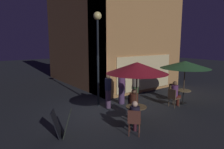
{
  "coord_description": "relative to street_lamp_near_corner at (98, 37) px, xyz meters",
  "views": [
    {
      "loc": [
        -4.7,
        -7.42,
        3.14
      ],
      "look_at": [
        0.8,
        0.09,
        1.61
      ],
      "focal_mm": 31.9,
      "sensor_mm": 36.0,
      "label": 1
    }
  ],
  "objects": [
    {
      "name": "patron_standing_3",
      "position": [
        0.2,
        -0.55,
        -2.54
      ],
      "size": [
        0.31,
        0.31,
        1.62
      ],
      "rotation": [
        0.0,
        0.0,
        1.42
      ],
      "color": "#593F5E",
      "rests_on": "ground"
    },
    {
      "name": "cafe_building",
      "position": [
        2.81,
        3.58,
        1.08
      ],
      "size": [
        6.4,
        9.05,
        8.89
      ],
      "color": "#BA834C",
      "rests_on": "ground"
    },
    {
      "name": "patio_umbrella_0",
      "position": [
        -0.12,
        -2.85,
        -1.16
      ],
      "size": [
        2.26,
        2.26,
        2.42
      ],
      "color": "black",
      "rests_on": "ground"
    },
    {
      "name": "patron_standing_4",
      "position": [
        1.15,
        -0.41,
        -2.55
      ],
      "size": [
        0.36,
        0.36,
        1.62
      ],
      "rotation": [
        0.0,
        0.0,
        3.27
      ],
      "color": "#523962",
      "rests_on": "ground"
    },
    {
      "name": "street_lamp_near_corner",
      "position": [
        0.0,
        0.0,
        0.0
      ],
      "size": [
        0.38,
        0.38,
        4.52
      ],
      "color": "black",
      "rests_on": "ground"
    },
    {
      "name": "ground_plane",
      "position": [
        -0.38,
        -0.66,
        -3.36
      ],
      "size": [
        60.0,
        60.0,
        0.0
      ],
      "primitive_type": "plane",
      "color": "#22252A"
    },
    {
      "name": "patio_umbrella_1",
      "position": [
        3.66,
        -2.31,
        -1.35
      ],
      "size": [
        2.45,
        2.45,
        2.21
      ],
      "color": "black",
      "rests_on": "ground"
    },
    {
      "name": "patron_seated_2",
      "position": [
        2.96,
        -2.31,
        -2.64
      ],
      "size": [
        0.53,
        0.33,
        1.28
      ],
      "rotation": [
        0.0,
        0.0,
        0.01
      ],
      "color": "#4F1C15",
      "rests_on": "ground"
    },
    {
      "name": "patron_seated_1",
      "position": [
        -0.64,
        -3.33,
        -2.68
      ],
      "size": [
        0.53,
        0.52,
        1.19
      ],
      "rotation": [
        0.0,
        0.0,
        0.75
      ],
      "color": "#441B26",
      "rests_on": "ground"
    },
    {
      "name": "cafe_chair_3",
      "position": [
        3.87,
        -1.53,
        -2.82
      ],
      "size": [
        0.51,
        0.51,
        0.88
      ],
      "rotation": [
        0.0,
        0.0,
        -1.84
      ],
      "color": "brown",
      "rests_on": "ground"
    },
    {
      "name": "patron_standing_5",
      "position": [
        1.91,
        -0.62,
        -2.52
      ],
      "size": [
        0.37,
        0.37,
        1.68
      ],
      "rotation": [
        0.0,
        0.0,
        0.92
      ],
      "color": "#344C2C",
      "rests_on": "ground"
    },
    {
      "name": "cafe_chair_2",
      "position": [
        2.81,
        -2.31,
        -2.83
      ],
      "size": [
        0.44,
        0.44,
        0.9
      ],
      "rotation": [
        0.0,
        0.0,
        0.01
      ],
      "color": "brown",
      "rests_on": "ground"
    },
    {
      "name": "cafe_chair_0",
      "position": [
        0.4,
        -2.12,
        -2.81
      ],
      "size": [
        0.6,
        0.6,
        0.93
      ],
      "rotation": [
        0.0,
        0.0,
        -2.19
      ],
      "color": "black",
      "rests_on": "ground"
    },
    {
      "name": "cafe_table_0",
      "position": [
        -0.12,
        -2.85,
        -2.8
      ],
      "size": [
        0.78,
        0.78,
        0.75
      ],
      "color": "black",
      "rests_on": "ground"
    },
    {
      "name": "cafe_table_1",
      "position": [
        3.66,
        -2.31,
        -2.84
      ],
      "size": [
        0.72,
        0.72,
        0.72
      ],
      "color": "black",
      "rests_on": "ground"
    },
    {
      "name": "menu_sandwich_board",
      "position": [
        -2.74,
        -2.06,
        -2.9
      ],
      "size": [
        0.83,
        0.8,
        0.89
      ],
      "rotation": [
        0.0,
        0.0,
        -0.52
      ],
      "color": "#232A22",
      "rests_on": "ground"
    },
    {
      "name": "cafe_chair_1",
      "position": [
        -0.75,
        -3.43,
        -2.8
      ],
      "size": [
        0.6,
        0.6,
        0.92
      ],
      "rotation": [
        0.0,
        0.0,
        0.75
      ],
      "color": "brown",
      "rests_on": "ground"
    },
    {
      "name": "patron_seated_0",
      "position": [
        0.31,
        -2.24,
        -2.66
      ],
      "size": [
        0.51,
        0.55,
        1.23
      ],
      "rotation": [
        0.0,
        0.0,
        -2.19
      ],
      "color": "#273E2E",
      "rests_on": "ground"
    }
  ]
}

